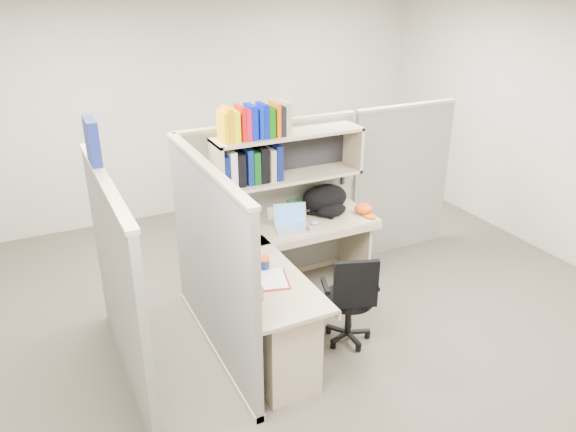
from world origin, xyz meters
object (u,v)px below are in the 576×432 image
snack_canister (264,263)px  desk (286,309)px  backpack (328,200)px  laptop (292,218)px  task_chair (350,312)px

snack_canister → desk: bearing=-63.1°
backpack → snack_canister: (-1.00, -0.73, -0.09)m
desk → laptop: bearing=60.2°
desk → snack_canister: size_ratio=18.17×
laptop → backpack: backpack is taller
backpack → snack_canister: backpack is taller
desk → laptop: laptop is taller
desk → task_chair: task_chair is taller
desk → snack_canister: 0.40m
desk → snack_canister: (-0.10, 0.19, 0.34)m
desk → snack_canister: snack_canister is taller
snack_canister → backpack: bearing=36.1°
desk → backpack: backpack is taller
desk → laptop: (0.43, 0.75, 0.40)m
desk → laptop: 0.95m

